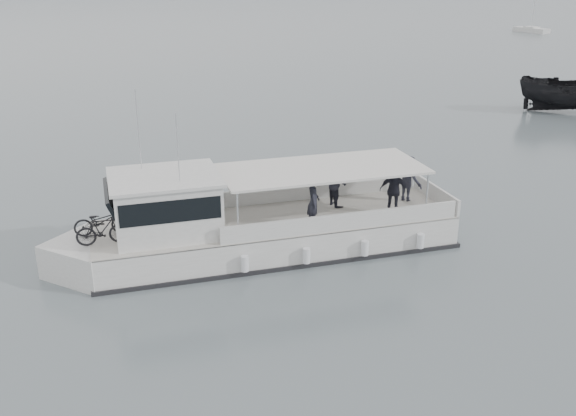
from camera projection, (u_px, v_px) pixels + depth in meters
name	position (u px, v px, depth m)	size (l,w,h in m)	color
ground	(262.00, 286.00, 21.59)	(1400.00, 1400.00, 0.00)	#505A5F
tour_boat	(241.00, 228.00, 23.57)	(15.32, 6.13, 6.38)	silver
dark_motorboat	(570.00, 93.00, 45.98)	(2.68, 7.13, 2.75)	black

